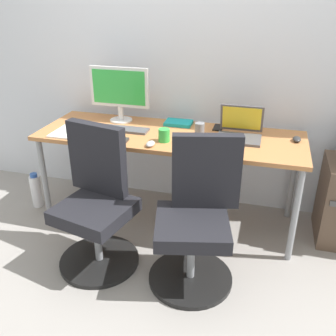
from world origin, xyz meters
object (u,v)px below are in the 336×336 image
at_px(office_chair_left, 97,205).
at_px(open_laptop, 240,130).
at_px(office_chair_right, 196,220).
at_px(coffee_mug, 164,135).
at_px(desktop_monitor, 119,90).
at_px(water_bottle_on_floor, 36,191).

xyz_separation_m(office_chair_left, open_laptop, (0.84, 0.67, 0.37)).
xyz_separation_m(office_chair_right, coffee_mug, (-0.34, 0.45, 0.36)).
relative_size(desktop_monitor, open_laptop, 1.55).
relative_size(office_chair_left, office_chair_right, 1.00).
height_order(water_bottle_on_floor, open_laptop, open_laptop).
bearing_deg(office_chair_right, coffee_mug, 126.69).
bearing_deg(open_laptop, water_bottle_on_floor, -173.64).
relative_size(office_chair_left, water_bottle_on_floor, 3.03).
relative_size(office_chair_right, open_laptop, 3.03).
xyz_separation_m(office_chair_right, desktop_monitor, (-0.80, 0.79, 0.56)).
relative_size(desktop_monitor, coffee_mug, 5.22).
bearing_deg(desktop_monitor, office_chair_right, -44.88).
height_order(water_bottle_on_floor, desktop_monitor, desktop_monitor).
relative_size(water_bottle_on_floor, desktop_monitor, 0.65).
height_order(office_chair_right, water_bottle_on_floor, office_chair_right).
bearing_deg(office_chair_left, office_chair_right, -0.01).
height_order(office_chair_left, office_chair_right, same).
height_order(desktop_monitor, open_laptop, desktop_monitor).
distance_m(open_laptop, coffee_mug, 0.55).
bearing_deg(office_chair_right, desktop_monitor, 135.12).
distance_m(desktop_monitor, coffee_mug, 0.61).
bearing_deg(open_laptop, office_chair_left, -141.37).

